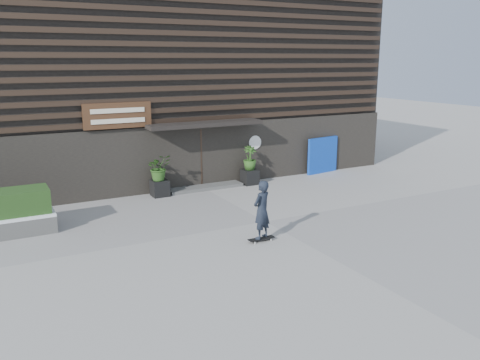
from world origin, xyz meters
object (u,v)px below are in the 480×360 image
blue_tarp (323,155)px  skateboarder (262,210)px  planter_pot_left (160,188)px  planter_pot_right (250,177)px

blue_tarp → skateboarder: bearing=-146.2°
planter_pot_left → blue_tarp: blue_tarp is taller
blue_tarp → skateboarder: (-6.73, -6.13, 0.11)m
planter_pot_right → blue_tarp: blue_tarp is taller
planter_pot_right → planter_pot_left: bearing=180.0°
planter_pot_left → skateboarder: (0.93, -5.83, 0.61)m
planter_pot_right → skateboarder: bearing=-116.2°
blue_tarp → planter_pot_left: bearing=173.7°
skateboarder → blue_tarp: bearing=42.3°
blue_tarp → skateboarder: size_ratio=0.97×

